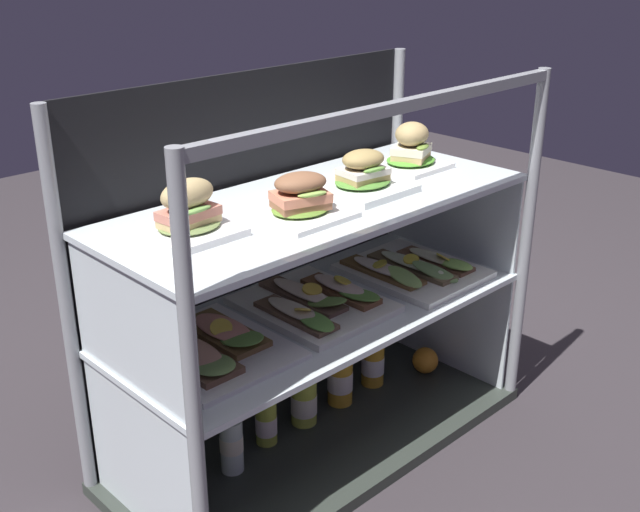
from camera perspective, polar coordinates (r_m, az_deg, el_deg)
ground_plane at (r=2.20m, az=0.00°, el=-13.56°), size 6.00×6.00×0.02m
case_base_deck at (r=2.18m, az=0.00°, el=-12.99°), size 1.14×0.51×0.03m
case_frame at (r=2.03m, az=-2.83°, el=0.43°), size 1.14×0.51×0.97m
riser_lower_tier at (r=2.07m, az=0.00°, el=-8.62°), size 1.07×0.44×0.36m
shelf_lower_glass at (r=1.98m, az=0.00°, el=-4.05°), size 1.09×0.46×0.02m
riser_upper_tier at (r=1.92m, az=0.00°, el=-0.21°), size 1.07×0.44×0.27m
shelf_upper_glass at (r=1.87m, az=0.00°, el=3.86°), size 1.09×0.46×0.02m
plated_roll_sandwich_center at (r=1.66m, az=-9.52°, el=2.97°), size 0.18×0.18×0.12m
plated_roll_sandwich_far_left at (r=1.75m, az=-1.41°, el=4.08°), size 0.19×0.19×0.10m
plated_roll_sandwich_left_of_center at (r=1.92m, az=3.14°, el=5.72°), size 0.20×0.20×0.10m
plated_roll_sandwich_mid_right at (r=2.13m, az=6.66°, el=7.65°), size 0.17×0.17×0.12m
open_sandwich_tray_right_of_center at (r=1.78m, az=-7.90°, el=-6.59°), size 0.30×0.35×0.06m
open_sandwich_tray_far_right at (r=1.97m, az=-0.32°, el=-3.36°), size 0.30×0.35×0.06m
open_sandwich_tray_left_of_center at (r=2.18m, az=6.81°, el=-0.93°), size 0.30×0.35×0.06m
juice_bottle_front_left_end at (r=1.94m, az=-10.30°, el=-14.94°), size 0.07×0.07×0.20m
juice_bottle_back_center at (r=2.01m, az=-6.46°, el=-13.33°), size 0.06×0.06×0.20m
juice_bottle_back_right at (r=2.09m, az=-3.95°, el=-11.51°), size 0.06×0.06×0.22m
juice_bottle_front_fourth at (r=2.16m, az=-1.25°, el=-10.24°), size 0.07×0.07×0.21m
juice_bottle_back_left at (r=2.24m, az=1.47°, el=-8.57°), size 0.07×0.07×0.24m
juice_bottle_tucked_behind at (r=2.34m, az=3.87°, el=-7.37°), size 0.07×0.07×0.23m
orange_fruit_beside_bottles at (r=2.43m, az=7.68°, el=-7.53°), size 0.08×0.08×0.08m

